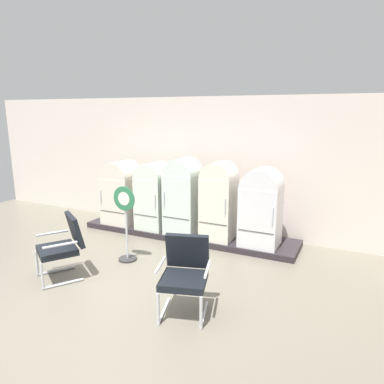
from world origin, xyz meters
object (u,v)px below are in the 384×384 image
at_px(refrigerator_0, 122,191).
at_px(refrigerator_4, 261,206).
at_px(refrigerator_3, 219,199).
at_px(sign_stand, 126,227).
at_px(armchair_right, 185,271).
at_px(refrigerator_2, 183,194).
at_px(refrigerator_1, 154,194).
at_px(armchair_left, 63,244).

xyz_separation_m(refrigerator_0, refrigerator_4, (3.12, -0.04, 0.04)).
bearing_deg(refrigerator_3, sign_stand, -129.07).
height_order(armchair_right, sign_stand, sign_stand).
bearing_deg(refrigerator_3, refrigerator_0, 178.79).
distance_m(refrigerator_2, sign_stand, 1.49).
bearing_deg(refrigerator_1, armchair_right, -51.32).
height_order(refrigerator_0, armchair_left, refrigerator_0).
relative_size(refrigerator_1, armchair_right, 1.40).
distance_m(refrigerator_2, refrigerator_3, 0.77).
relative_size(armchair_right, sign_stand, 0.75).
xyz_separation_m(refrigerator_3, refrigerator_4, (0.81, 0.01, -0.04)).
xyz_separation_m(refrigerator_4, armchair_left, (-2.44, -2.36, -0.32)).
relative_size(refrigerator_0, armchair_right, 1.38).
height_order(refrigerator_1, armchair_left, refrigerator_1).
bearing_deg(armchair_left, sign_stand, 62.84).
bearing_deg(armchair_left, refrigerator_1, 86.24).
height_order(refrigerator_1, armchair_right, refrigerator_1).
xyz_separation_m(refrigerator_0, refrigerator_3, (2.31, -0.05, 0.09)).
xyz_separation_m(refrigerator_0, armchair_right, (2.79, -2.44, -0.27)).
distance_m(refrigerator_3, armchair_right, 2.47).
relative_size(refrigerator_0, refrigerator_2, 0.89).
bearing_deg(refrigerator_0, armchair_right, -41.23).
distance_m(refrigerator_1, refrigerator_2, 0.70).
distance_m(refrigerator_0, armchair_left, 2.51).
bearing_deg(armchair_right, refrigerator_2, 117.70).
bearing_deg(sign_stand, refrigerator_0, 128.54).
height_order(refrigerator_0, refrigerator_3, refrigerator_3).
height_order(refrigerator_0, refrigerator_2, refrigerator_2).
bearing_deg(refrigerator_4, armchair_left, -135.99).
height_order(refrigerator_4, sign_stand, refrigerator_4).
xyz_separation_m(refrigerator_2, armchair_right, (1.25, -2.39, -0.37)).
bearing_deg(refrigerator_2, refrigerator_4, 0.39).
xyz_separation_m(refrigerator_3, sign_stand, (-1.14, -1.41, -0.31)).
relative_size(refrigerator_0, refrigerator_3, 0.91).
bearing_deg(refrigerator_1, sign_stand, -77.35).
bearing_deg(refrigerator_2, refrigerator_3, 0.27).
xyz_separation_m(refrigerator_2, refrigerator_4, (1.59, 0.01, -0.06)).
distance_m(refrigerator_0, armchair_right, 3.72).
bearing_deg(sign_stand, armchair_left, -117.16).
relative_size(refrigerator_4, sign_stand, 1.09).
relative_size(refrigerator_1, armchair_left, 1.40).
bearing_deg(armchair_right, refrigerator_4, 82.10).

